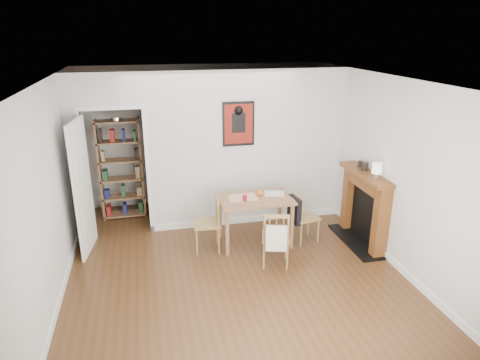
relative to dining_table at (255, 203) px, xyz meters
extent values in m
plane|color=#4F2D19|center=(-0.49, -0.59, -0.67)|extent=(5.20, 5.20, 0.00)
plane|color=silver|center=(-0.49, 2.01, 0.63)|extent=(4.50, 0.00, 4.50)
plane|color=silver|center=(-0.49, -3.19, 0.63)|extent=(4.50, 0.00, 4.50)
plane|color=silver|center=(-2.74, -0.59, 0.63)|extent=(0.00, 5.20, 5.20)
plane|color=silver|center=(1.76, -0.59, 0.63)|extent=(0.00, 5.20, 5.20)
plane|color=white|center=(-0.49, -0.59, 1.93)|extent=(5.20, 5.20, 0.00)
cube|color=silver|center=(0.08, 0.81, 0.63)|extent=(3.35, 0.10, 2.60)
cube|color=silver|center=(-2.62, 0.81, 0.63)|extent=(0.25, 0.10, 2.60)
cube|color=silver|center=(-2.04, 0.81, 1.66)|extent=(0.90, 0.10, 0.55)
cube|color=silver|center=(-2.52, 0.81, 0.36)|extent=(0.06, 0.14, 2.05)
cube|color=silver|center=(-1.56, 0.81, 0.36)|extent=(0.06, 0.14, 2.05)
cube|color=silver|center=(0.08, 0.75, -0.62)|extent=(3.35, 0.02, 0.10)
cube|color=silver|center=(-2.73, -1.19, -0.62)|extent=(0.02, 4.00, 0.10)
cube|color=silver|center=(1.75, -1.19, -0.62)|extent=(0.02, 4.00, 0.10)
cube|color=white|center=(-2.51, 0.34, 0.33)|extent=(0.15, 0.80, 2.00)
cube|color=black|center=(-0.09, 0.75, 1.08)|extent=(0.52, 0.02, 0.72)
cube|color=maroon|center=(-0.09, 0.74, 1.08)|extent=(0.46, 0.00, 0.64)
cube|color=#885F3F|center=(0.00, 0.00, 0.07)|extent=(1.12, 0.71, 0.04)
cube|color=#885F3F|center=(-0.50, -0.29, -0.31)|extent=(0.05, 0.05, 0.72)
cube|color=#885F3F|center=(0.50, -0.29, -0.31)|extent=(0.05, 0.05, 0.72)
cube|color=#885F3F|center=(-0.50, 0.29, -0.31)|extent=(0.05, 0.05, 0.72)
cube|color=#885F3F|center=(0.50, 0.29, -0.31)|extent=(0.05, 0.05, 0.72)
cube|color=black|center=(0.59, -0.13, -0.11)|extent=(0.14, 0.33, 0.41)
cube|color=beige|center=(0.06, -0.89, -0.15)|extent=(0.30, 0.17, 0.36)
cube|color=#885F3F|center=(-2.37, 1.52, 0.21)|extent=(0.04, 0.30, 1.77)
cube|color=#885F3F|center=(-1.66, 1.52, 0.21)|extent=(0.04, 0.30, 1.77)
cube|color=#885F3F|center=(-2.02, 1.52, -0.63)|extent=(0.74, 0.30, 0.03)
cube|color=#885F3F|center=(-2.02, 1.52, 0.04)|extent=(0.74, 0.30, 0.03)
cube|color=#885F3F|center=(-2.02, 1.52, 1.06)|extent=(0.74, 0.30, 0.03)
cube|color=maroon|center=(-2.02, 1.52, 0.21)|extent=(0.65, 0.24, 0.24)
cube|color=brown|center=(1.66, -0.83, -0.12)|extent=(0.20, 0.16, 1.10)
cube|color=brown|center=(1.66, 0.16, -0.12)|extent=(0.20, 0.16, 1.10)
cube|color=brown|center=(1.63, -0.34, 0.46)|extent=(0.30, 1.21, 0.06)
cube|color=brown|center=(1.66, -0.34, 0.33)|extent=(0.20, 0.85, 0.20)
cube|color=black|center=(1.72, -0.34, -0.22)|extent=(0.08, 0.81, 0.88)
cube|color=black|center=(1.60, -0.34, -0.65)|extent=(0.45, 1.25, 0.03)
cylinder|color=maroon|center=(-0.18, -0.08, 0.14)|extent=(0.07, 0.07, 0.09)
sphere|color=orange|center=(0.10, 0.08, 0.13)|extent=(0.08, 0.08, 0.08)
cube|color=beige|center=(-0.18, 0.04, 0.09)|extent=(0.43, 0.32, 0.00)
cube|color=silver|center=(0.33, 0.09, 0.10)|extent=(0.35, 0.29, 0.02)
cylinder|color=silver|center=(1.62, -0.63, 0.53)|extent=(0.07, 0.07, 0.08)
cylinder|color=#F0E7C8|center=(1.62, -0.63, 0.65)|extent=(0.15, 0.15, 0.15)
cylinder|color=black|center=(1.65, -0.24, 0.55)|extent=(0.10, 0.10, 0.13)
cylinder|color=black|center=(1.67, -0.07, 0.54)|extent=(0.08, 0.08, 0.10)
camera|label=1|loc=(-1.56, -5.84, 2.51)|focal=32.00mm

